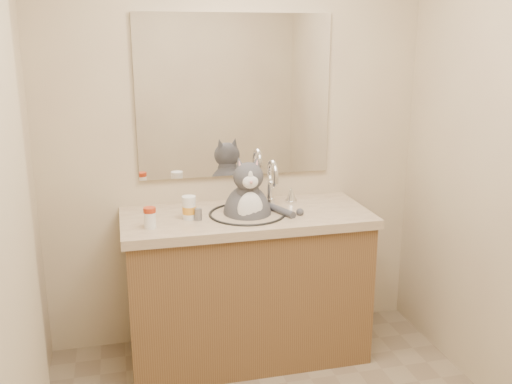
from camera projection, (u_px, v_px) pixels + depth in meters
room at (304, 199)px, 2.09m from camera, size 2.22×2.52×2.42m
vanity at (247, 282)px, 3.19m from camera, size 1.34×0.59×1.12m
mirror at (235, 97)px, 3.18m from camera, size 1.10×0.02×0.90m
shower_curtain at (8, 257)px, 1.99m from camera, size 0.02×1.30×1.93m
cat at (248, 212)px, 3.08m from camera, size 0.37×0.32×0.52m
pill_bottle_redcap at (150, 218)px, 2.83m from camera, size 0.07×0.07×0.11m
pill_bottle_orange at (189, 208)px, 2.97m from camera, size 0.09×0.09×0.12m
grey_canister at (198, 214)px, 2.96m from camera, size 0.05×0.05×0.06m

